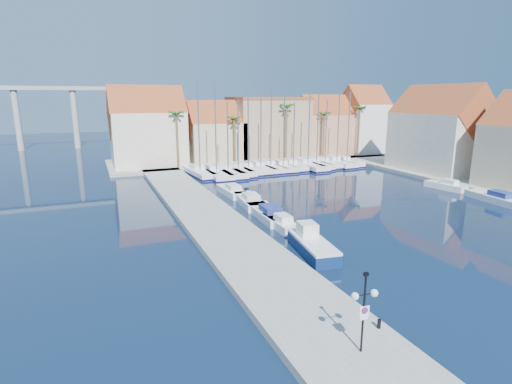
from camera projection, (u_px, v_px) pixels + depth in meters
ground at (369, 254)px, 31.14m from camera, size 260.00×260.00×0.00m
quay_west at (209, 218)px, 39.83m from camera, size 6.00×77.00×0.50m
shore_north at (254, 159)px, 77.92m from camera, size 54.00×16.00×0.50m
shore_east at (485, 182)px, 56.55m from camera, size 12.00×60.00×0.50m
lamp_post at (364, 300)px, 17.86m from camera, size 1.34×0.44×3.96m
bollard at (379, 324)px, 20.27m from camera, size 0.19×0.19×0.48m
fishing_boat at (312, 244)px, 31.30m from camera, size 2.93×6.40×2.16m
motorboat_west_0 at (281, 223)px, 37.38m from camera, size 1.67×5.18×1.40m
motorboat_west_1 at (268, 213)px, 40.52m from camera, size 2.72×7.46×1.40m
motorboat_west_2 at (250, 200)px, 45.48m from camera, size 2.92×7.11×1.40m
motorboat_west_3 at (232, 191)px, 50.19m from camera, size 2.17×6.25×1.40m
motorboat_east_0 at (496, 198)px, 46.63m from camera, size 2.91×7.24×1.40m
motorboat_east_1 at (446, 185)px, 53.14m from camera, size 2.62×5.57×1.40m
sailboat_0 at (199, 172)px, 62.29m from camera, size 3.38×9.95×14.43m
sailboat_1 at (215, 172)px, 62.13m from camera, size 3.27×11.48×14.13m
sailboat_2 at (227, 171)px, 63.21m from camera, size 3.15×11.52×11.30m
sailboat_3 at (237, 170)px, 64.17m from camera, size 2.80×10.48×11.60m
sailboat_4 at (247, 169)px, 65.08m from camera, size 2.96×9.35×12.66m
sailboat_5 at (259, 168)px, 66.20m from camera, size 2.57×9.70×11.91m
sailboat_6 at (269, 167)px, 66.98m from camera, size 2.70×9.71×13.75m
sailboat_7 at (282, 166)px, 67.23m from camera, size 2.71×8.72×12.26m
sailboat_8 at (292, 165)px, 68.37m from camera, size 2.95×8.92×11.20m
sailboat_9 at (306, 165)px, 69.07m from camera, size 3.07×11.00×12.38m
sailboat_10 at (315, 164)px, 70.08m from camera, size 3.00×9.78×13.90m
sailboat_11 at (323, 163)px, 70.72m from camera, size 2.73×8.74×11.59m
sailboat_12 at (335, 162)px, 71.65m from camera, size 2.77×9.94×14.21m
sailboat_13 at (345, 162)px, 72.02m from camera, size 2.79×8.53×12.89m
building_0 at (148, 130)px, 68.07m from camera, size 12.30×9.00×13.50m
building_1 at (215, 135)px, 72.86m from camera, size 10.30×8.00×11.00m
building_2 at (268, 127)px, 77.66m from camera, size 14.20×10.20×11.50m
building_3 at (323, 128)px, 81.35m from camera, size 10.30×8.00×12.00m
building_4 at (363, 122)px, 83.57m from camera, size 8.30×8.00×14.00m
building_6 at (439, 132)px, 63.18m from camera, size 9.00×14.30×13.50m
palm_0 at (176, 116)px, 64.49m from camera, size 2.60×2.60×10.15m
palm_1 at (235, 120)px, 68.46m from camera, size 2.60×2.60×9.15m
palm_2 at (287, 108)px, 71.78m from camera, size 2.60×2.60×11.15m
palm_3 at (325, 116)px, 75.10m from camera, size 2.60×2.60×9.65m
palm_4 at (360, 110)px, 77.88m from camera, size 2.60×2.60×10.65m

